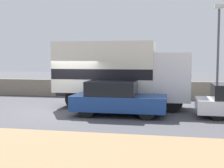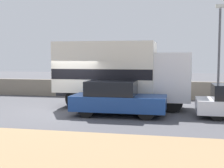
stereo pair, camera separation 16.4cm
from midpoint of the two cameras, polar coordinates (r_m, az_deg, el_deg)
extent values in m
plane|color=#47474C|center=(15.22, -8.24, -5.30)|extent=(80.00, 80.00, 0.00)
cube|color=gray|center=(21.03, -2.62, -0.86)|extent=(60.00, 0.35, 1.14)
cylinder|color=#4C4C51|center=(20.15, 18.58, 4.99)|extent=(0.14, 0.14, 5.61)
cube|color=beige|center=(20.39, 18.81, 13.32)|extent=(0.56, 0.28, 0.20)
cube|color=silver|center=(16.18, 10.67, 1.32)|extent=(1.78, 2.11, 2.43)
cube|color=black|center=(16.18, 13.79, 2.98)|extent=(0.06, 1.79, 1.07)
cube|color=#2D2D33|center=(16.66, -1.38, -1.71)|extent=(5.15, 1.43, 0.25)
cube|color=silver|center=(16.56, -1.39, 3.17)|extent=(5.15, 2.59, 2.59)
cube|color=black|center=(16.57, -1.39, 2.00)|extent=(5.12, 2.61, 0.52)
cylinder|color=black|center=(17.17, 10.64, -2.38)|extent=(1.06, 0.28, 1.06)
cylinder|color=black|center=(15.42, 10.57, -3.20)|extent=(1.06, 0.28, 1.06)
cylinder|color=black|center=(17.90, -5.19, -2.02)|extent=(1.06, 0.28, 1.06)
cylinder|color=black|center=(16.22, -6.96, -2.75)|extent=(1.06, 0.28, 1.06)
cylinder|color=black|center=(17.63, -1.98, -2.11)|extent=(1.06, 0.28, 1.06)
cylinder|color=black|center=(15.93, -3.43, -2.86)|extent=(1.06, 0.28, 1.06)
cube|color=navy|center=(14.28, 0.95, -3.46)|extent=(4.28, 1.73, 0.69)
cube|color=black|center=(14.26, -0.40, -0.76)|extent=(2.23, 1.59, 0.65)
cylinder|color=black|center=(14.88, 6.52, -4.14)|extent=(0.70, 0.20, 0.70)
cylinder|color=black|center=(13.42, 5.99, -5.13)|extent=(0.70, 0.20, 0.70)
cylinder|color=black|center=(15.32, -3.45, -3.86)|extent=(0.70, 0.20, 0.70)
cylinder|color=black|center=(13.91, -5.01, -4.77)|extent=(0.70, 0.20, 0.70)
cylinder|color=black|center=(15.52, 17.66, -4.21)|extent=(0.57, 0.20, 0.57)
cylinder|color=black|center=(13.96, 18.39, -5.23)|extent=(0.57, 0.20, 0.57)
camera|label=1|loc=(0.08, -90.30, -0.03)|focal=50.00mm
camera|label=2|loc=(0.08, 89.70, 0.03)|focal=50.00mm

